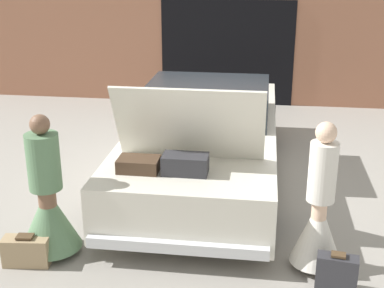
% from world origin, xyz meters
% --- Properties ---
extents(ground_plane, '(40.00, 40.00, 0.00)m').
position_xyz_m(ground_plane, '(0.00, 0.00, 0.00)').
color(ground_plane, gray).
extents(garage_wall_back, '(12.00, 0.14, 2.80)m').
position_xyz_m(garage_wall_back, '(0.00, 4.11, 1.39)').
color(garage_wall_back, '#9E664C').
rests_on(garage_wall_back, ground_plane).
extents(car, '(2.03, 5.03, 1.78)m').
position_xyz_m(car, '(-0.00, 0.02, 0.60)').
color(car, silver).
rests_on(car, ground_plane).
extents(person_left, '(0.66, 0.66, 1.59)m').
position_xyz_m(person_left, '(-1.42, -2.34, 0.56)').
color(person_left, brown).
rests_on(person_left, ground_plane).
extents(person_right, '(0.54, 0.54, 1.60)m').
position_xyz_m(person_right, '(1.42, -2.24, 0.58)').
color(person_right, beige).
rests_on(person_right, ground_plane).
extents(suitcase_beside_left_person, '(0.50, 0.25, 0.34)m').
position_xyz_m(suitcase_beside_left_person, '(-1.59, -2.60, 0.16)').
color(suitcase_beside_left_person, '#9E8460').
rests_on(suitcase_beside_left_person, ground_plane).
extents(suitcase_beside_right_person, '(0.41, 0.22, 0.42)m').
position_xyz_m(suitcase_beside_right_person, '(1.59, -2.64, 0.20)').
color(suitcase_beside_right_person, '#2D2D33').
rests_on(suitcase_beside_right_person, ground_plane).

